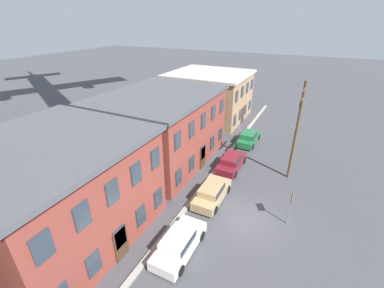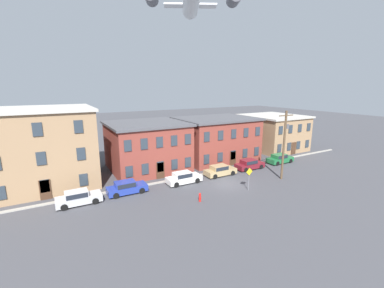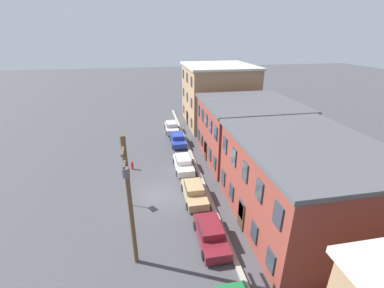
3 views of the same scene
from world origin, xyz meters
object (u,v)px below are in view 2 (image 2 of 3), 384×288
Objects in this scene: fire_hydrant at (200,197)px; car_maroon at (249,164)px; car_white at (183,177)px; car_silver at (78,197)px; car_tan at (220,170)px; car_blue at (126,187)px; caution_sign at (249,175)px; utility_pole at (284,141)px; car_green at (280,158)px.

car_maroon is at bearing 26.16° from fire_hydrant.
car_white is 5.64m from fire_hydrant.
car_silver is 12.54m from fire_hydrant.
car_silver is 1.00× the size of car_tan.
car_white is at bearing 80.76° from fire_hydrant.
car_tan is at bearing 40.88° from fire_hydrant.
car_blue and car_white have the same top height.
car_tan is at bearing -178.11° from car_maroon.
car_tan is 8.70m from fire_hydrant.
caution_sign is (17.74, -5.75, 1.11)m from car_silver.
utility_pole is at bearing -22.37° from car_white.
caution_sign is at bearing -45.66° from car_white.
car_white is 4.58× the size of fire_hydrant.
caution_sign is (-11.75, -6.06, 1.11)m from car_green.
car_silver is at bearing -176.54° from car_blue.
caution_sign is at bearing -132.02° from car_maroon.
car_silver is 1.00× the size of car_white.
car_white and car_green have the same top height.
car_blue is 0.49× the size of utility_pole.
car_green is at bearing 0.94° from car_tan.
fire_hydrant is at bearing -26.40° from car_silver.
fire_hydrant is (-11.95, -5.87, -0.27)m from car_maroon.
caution_sign is at bearing -17.96° from car_silver.
car_blue is at bearing 154.46° from caution_sign.
car_silver is 18.68m from caution_sign.
utility_pole is (19.05, -5.25, 4.27)m from car_blue.
car_green is at bearing 0.01° from car_blue.
car_silver reaches higher than fire_hydrant.
car_maroon is at bearing 1.61° from car_white.
car_tan is 4.58× the size of fire_hydrant.
fire_hydrant is (-6.50, 0.17, -1.37)m from caution_sign.
car_blue is 1.59× the size of caution_sign.
caution_sign is at bearing -172.82° from utility_pole.
car_blue is at bearing 164.59° from utility_pole.
car_green is at bearing 0.60° from car_silver.
car_white is 5.67m from car_tan.
car_silver is at bearing 168.41° from utility_pole.
car_green is 8.65m from utility_pole.
car_green is 13.27m from caution_sign.
caution_sign is 7.16m from utility_pole.
car_green is at bearing 44.33° from utility_pole.
car_white is 1.00× the size of car_green.
car_blue is 20.21m from utility_pole.
car_silver is at bearing 153.60° from fire_hydrant.
car_tan reaches higher than fire_hydrant.
car_tan is (17.81, 0.12, 0.00)m from car_silver.
fire_hydrant is at bearing 178.48° from caution_sign.
car_tan is 11.68m from car_green.
car_green reaches higher than fire_hydrant.
car_silver is 17.81m from car_tan.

